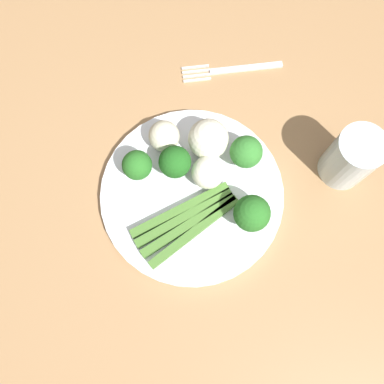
{
  "coord_description": "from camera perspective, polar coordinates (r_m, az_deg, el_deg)",
  "views": [
    {
      "loc": [
        -0.21,
        0.01,
        1.34
      ],
      "look_at": [
        -0.05,
        0.01,
        0.77
      ],
      "focal_mm": 38.63,
      "sensor_mm": 36.0,
      "label": 1
    }
  ],
  "objects": [
    {
      "name": "dining_table",
      "position": [
        0.74,
        0.33,
        0.76
      ],
      "size": [
        1.23,
        0.89,
        0.75
      ],
      "color": "#9E754C",
      "rests_on": "ground_plane"
    },
    {
      "name": "cauliflower_edge",
      "position": [
        0.6,
        2.28,
        7.32
      ],
      "size": [
        0.06,
        0.06,
        0.06
      ],
      "primitive_type": "sphere",
      "color": "silver",
      "rests_on": "plate"
    },
    {
      "name": "water_glass",
      "position": [
        0.63,
        21.11,
        4.43
      ],
      "size": [
        0.07,
        0.07,
        0.1
      ],
      "primitive_type": "cylinder",
      "color": "silver",
      "rests_on": "dining_table"
    },
    {
      "name": "broccoli_outer_edge",
      "position": [
        0.56,
        8.26,
        -2.96
      ],
      "size": [
        0.05,
        0.05,
        0.06
      ],
      "color": "#568E33",
      "rests_on": "plate"
    },
    {
      "name": "ground_plane",
      "position": [
        1.37,
        0.18,
        -7.14
      ],
      "size": [
        6.0,
        6.0,
        0.02
      ],
      "primitive_type": "cube",
      "color": "gray"
    },
    {
      "name": "cauliflower_back",
      "position": [
        0.61,
        -3.87,
        7.72
      ],
      "size": [
        0.05,
        0.05,
        0.05
      ],
      "primitive_type": "sphere",
      "color": "beige",
      "rests_on": "plate"
    },
    {
      "name": "fork",
      "position": [
        0.71,
        5.37,
        16.45
      ],
      "size": [
        0.03,
        0.17,
        0.0
      ],
      "rotation": [
        0.0,
        0.0,
        1.65
      ],
      "color": "silver",
      "rests_on": "dining_table"
    },
    {
      "name": "asparagus_bundle",
      "position": [
        0.59,
        -0.74,
        -4.05
      ],
      "size": [
        0.12,
        0.16,
        0.01
      ],
      "rotation": [
        0.0,
        0.0,
        2.08
      ],
      "color": "#47752D",
      "rests_on": "plate"
    },
    {
      "name": "broccoli_near_center",
      "position": [
        0.59,
        7.46,
        5.69
      ],
      "size": [
        0.05,
        0.05,
        0.06
      ],
      "color": "#609E3D",
      "rests_on": "plate"
    },
    {
      "name": "broccoli_right",
      "position": [
        0.58,
        -2.37,
        4.13
      ],
      "size": [
        0.05,
        0.05,
        0.06
      ],
      "color": "#4C7F2B",
      "rests_on": "plate"
    },
    {
      "name": "plate",
      "position": [
        0.61,
        -0.0,
        -0.33
      ],
      "size": [
        0.27,
        0.27,
        0.01
      ],
      "primitive_type": "cylinder",
      "color": "white",
      "rests_on": "dining_table"
    },
    {
      "name": "broccoli_front_left",
      "position": [
        0.59,
        -7.58,
        3.67
      ],
      "size": [
        0.04,
        0.04,
        0.05
      ],
      "color": "#568E33",
      "rests_on": "plate"
    },
    {
      "name": "cauliflower_back_right",
      "position": [
        0.59,
        2.21,
        2.69
      ],
      "size": [
        0.05,
        0.05,
        0.05
      ],
      "primitive_type": "sphere",
      "color": "white",
      "rests_on": "plate"
    }
  ]
}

